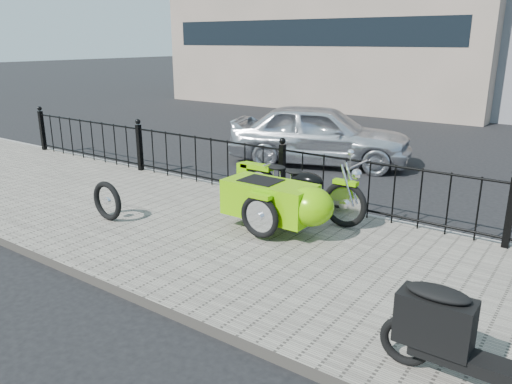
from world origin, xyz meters
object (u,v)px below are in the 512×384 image
Objects in this scene: motorcycle_sidecar at (286,199)px; sedan_car at (320,134)px; scooter at (469,338)px; spare_tire at (107,201)px.

motorcycle_sidecar is 0.56× the size of sedan_car.
spare_tire is (-5.34, 0.84, -0.12)m from scooter.
spare_tire is (-2.41, -1.19, -0.17)m from motorcycle_sidecar.
spare_tire is 0.15× the size of sedan_car.
scooter is (2.94, -2.03, -0.05)m from motorcycle_sidecar.
scooter is at bearing -162.17° from sedan_car.
spare_tire is at bearing 154.25° from sedan_car.
sedan_car reaches higher than motorcycle_sidecar.
scooter is 0.40× the size of sedan_car.
sedan_car is (0.65, 5.44, 0.27)m from spare_tire.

